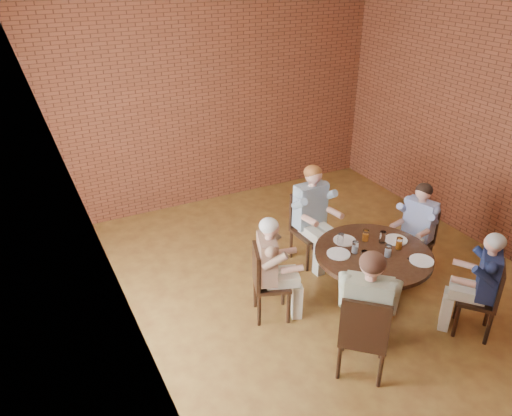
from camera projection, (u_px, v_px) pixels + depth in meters
name	position (u px, v px, depth m)	size (l,w,h in m)	color
floor	(302.00, 329.00, 5.53)	(7.00, 7.00, 0.00)	olive
wall_back	(184.00, 102.00, 7.51)	(7.00, 7.00, 0.00)	brown
dining_table	(372.00, 269.00, 5.65)	(1.30, 1.30, 0.75)	black
chair_a	(417.00, 238.00, 6.34)	(0.49, 0.49, 0.89)	black
diner_a	(416.00, 230.00, 6.23)	(0.48, 0.59, 1.25)	#4760BA
chair_b	(308.00, 224.00, 6.60)	(0.46, 0.46, 0.95)	black
diner_b	(313.00, 216.00, 6.46)	(0.54, 0.67, 1.36)	#8296A6
chair_c	(265.00, 280.00, 5.53)	(0.50, 0.50, 0.90)	black
diner_c	(272.00, 269.00, 5.47)	(0.48, 0.59, 1.26)	brown
chair_d	(364.00, 333.00, 4.71)	(0.64, 0.64, 0.97)	black
diner_d	(366.00, 313.00, 4.71)	(0.56, 0.69, 1.39)	tan
chair_e	(485.00, 297.00, 5.27)	(0.54, 0.54, 0.88)	black
diner_e	(480.00, 285.00, 5.23)	(0.47, 0.58, 1.24)	#182145
plate_a	(396.00, 240.00, 5.77)	(0.26, 0.26, 0.01)	white
plate_b	(344.00, 240.00, 5.76)	(0.26, 0.26, 0.01)	white
plate_c	(338.00, 254.00, 5.51)	(0.26, 0.26, 0.01)	white
plate_d	(422.00, 261.00, 5.39)	(0.26, 0.26, 0.01)	white
glass_a	(383.00, 237.00, 5.71)	(0.07, 0.07, 0.14)	white
glass_b	(366.00, 235.00, 5.74)	(0.07, 0.07, 0.14)	white
glass_c	(341.00, 239.00, 5.66)	(0.07, 0.07, 0.14)	white
glass_d	(355.00, 247.00, 5.51)	(0.07, 0.07, 0.14)	white
glass_e	(364.00, 257.00, 5.34)	(0.07, 0.07, 0.14)	white
glass_f	(373.00, 268.00, 5.15)	(0.07, 0.07, 0.14)	white
glass_g	(388.00, 251.00, 5.44)	(0.07, 0.07, 0.14)	white
glass_h	(399.00, 243.00, 5.58)	(0.07, 0.07, 0.14)	white
smartphone	(413.00, 261.00, 5.39)	(0.07, 0.13, 0.01)	black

